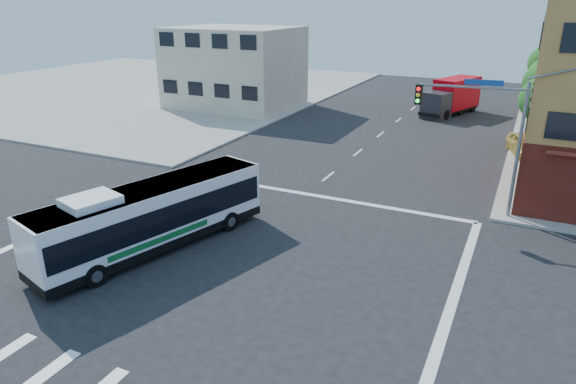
% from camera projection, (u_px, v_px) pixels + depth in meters
% --- Properties ---
extents(ground, '(120.00, 120.00, 0.00)m').
position_uv_depth(ground, '(217.00, 266.00, 21.81)').
color(ground, black).
rests_on(ground, ground).
extents(sidewalk_nw, '(50.00, 50.00, 0.15)m').
position_uv_depth(sidewalk_nw, '(135.00, 87.00, 65.44)').
color(sidewalk_nw, gray).
rests_on(sidewalk_nw, ground).
extents(building_west, '(12.06, 10.06, 8.00)m').
position_uv_depth(building_west, '(235.00, 68.00, 52.56)').
color(building_west, beige).
rests_on(building_west, ground).
extents(signal_mast_ne, '(7.91, 1.13, 8.07)m').
position_uv_depth(signal_mast_ne, '(485.00, 121.00, 25.34)').
color(signal_mast_ne, slate).
rests_on(signal_mast_ne, ground).
extents(street_tree_a, '(3.60, 3.60, 5.53)m').
position_uv_depth(street_tree_a, '(545.00, 97.00, 39.30)').
color(street_tree_a, '#3D2316').
rests_on(street_tree_a, ground).
extents(street_tree_b, '(3.80, 3.80, 5.79)m').
position_uv_depth(street_tree_b, '(546.00, 81.00, 45.99)').
color(street_tree_b, '#3D2316').
rests_on(street_tree_b, ground).
extents(street_tree_c, '(3.40, 3.40, 5.29)m').
position_uv_depth(street_tree_c, '(546.00, 73.00, 52.84)').
color(street_tree_c, '#3D2316').
rests_on(street_tree_c, ground).
extents(street_tree_d, '(4.00, 4.00, 6.03)m').
position_uv_depth(street_tree_d, '(547.00, 61.00, 59.45)').
color(street_tree_d, '#3D2316').
rests_on(street_tree_d, ground).
extents(transit_bus, '(5.38, 11.28, 3.28)m').
position_uv_depth(transit_bus, '(153.00, 216.00, 22.84)').
color(transit_bus, black).
rests_on(transit_bus, ground).
extents(box_truck, '(4.73, 7.91, 3.43)m').
position_uv_depth(box_truck, '(451.00, 97.00, 49.76)').
color(box_truck, '#27272C').
rests_on(box_truck, ground).
extents(parked_car, '(3.09, 4.94, 1.57)m').
position_uv_depth(parked_car, '(525.00, 145.00, 36.91)').
color(parked_car, gold).
rests_on(parked_car, ground).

